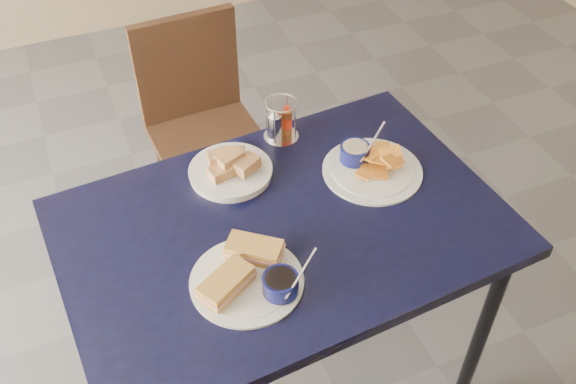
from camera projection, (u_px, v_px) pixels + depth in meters
name	position (u px, v px, depth m)	size (l,w,h in m)	color
ground	(209.00, 365.00, 2.28)	(6.00, 6.00, 0.00)	#4F4F54
dining_table	(284.00, 239.00, 1.80)	(1.25, 0.88, 0.75)	black
chair_far	(200.00, 112.00, 2.53)	(0.43, 0.41, 0.87)	black
sandwich_plate	(250.00, 275.00, 1.59)	(0.31, 0.29, 0.12)	white
plantain_plate	(368.00, 164.00, 1.90)	(0.30, 0.30, 0.12)	white
bread_basket	(231.00, 169.00, 1.87)	(0.24, 0.24, 0.08)	white
condiment_caddy	(279.00, 123.00, 1.98)	(0.11, 0.11, 0.14)	silver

